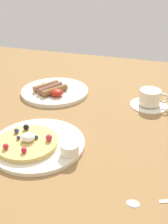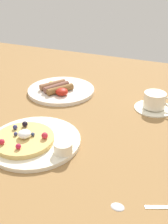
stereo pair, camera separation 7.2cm
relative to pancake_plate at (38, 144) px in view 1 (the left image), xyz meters
The scene contains 9 objects.
ground_plane 17.40cm from the pancake_plate, 63.34° to the left, with size 189.87×138.47×3.00cm, color olive.
pancake_plate is the anchor object (origin of this frame).
pancake_with_berries 3.11cm from the pancake_plate, 135.15° to the right, with size 16.21×16.21×3.40cm.
syrup_ramekin 10.34cm from the pancake_plate, 11.45° to the right, with size 4.79×4.79×2.84cm.
breakfast_plate 34.16cm from the pancake_plate, 105.57° to the left, with size 25.21×25.21×1.36cm, color white.
fried_breakfast 32.55cm from the pancake_plate, 107.78° to the left, with size 13.59×12.87×2.69cm.
coffee_saucer 41.99cm from the pancake_plate, 51.88° to the left, with size 12.75×12.75×0.80cm, color white.
coffee_cup 42.18cm from the pancake_plate, 51.70° to the left, with size 10.05×7.21×5.10cm.
teaspoon 33.51cm from the pancake_plate, 18.81° to the right, with size 16.69×7.87×0.60cm.
Camera 1 is at (22.55, -68.95, 42.77)cm, focal length 43.66 mm.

